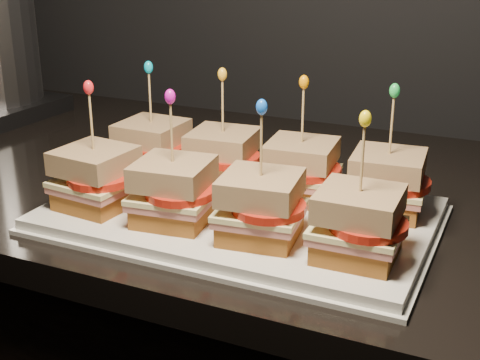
% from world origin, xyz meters
% --- Properties ---
extents(granite_slab, '(2.39, 0.67, 0.04)m').
position_xyz_m(granite_slab, '(-0.21, 1.68, 0.87)').
color(granite_slab, black).
rests_on(granite_slab, cabinet).
extents(platter, '(0.45, 0.28, 0.02)m').
position_xyz_m(platter, '(-0.23, 1.53, 0.90)').
color(platter, white).
rests_on(platter, granite_slab).
extents(platter_rim, '(0.46, 0.29, 0.01)m').
position_xyz_m(platter_rim, '(-0.23, 1.53, 0.90)').
color(platter_rim, white).
rests_on(platter_rim, granite_slab).
extents(sandwich_0_bread_bot, '(0.08, 0.08, 0.02)m').
position_xyz_m(sandwich_0_bread_bot, '(-0.39, 1.60, 0.92)').
color(sandwich_0_bread_bot, brown).
rests_on(sandwich_0_bread_bot, platter).
extents(sandwich_0_ham, '(0.09, 0.09, 0.01)m').
position_xyz_m(sandwich_0_ham, '(-0.39, 1.60, 0.94)').
color(sandwich_0_ham, '#BE6155').
rests_on(sandwich_0_ham, sandwich_0_bread_bot).
extents(sandwich_0_cheese, '(0.09, 0.09, 0.01)m').
position_xyz_m(sandwich_0_cheese, '(-0.39, 1.60, 0.94)').
color(sandwich_0_cheese, '#FCEF9F').
rests_on(sandwich_0_cheese, sandwich_0_ham).
extents(sandwich_0_tomato, '(0.08, 0.08, 0.01)m').
position_xyz_m(sandwich_0_tomato, '(-0.38, 1.59, 0.95)').
color(sandwich_0_tomato, red).
rests_on(sandwich_0_tomato, sandwich_0_cheese).
extents(sandwich_0_bread_top, '(0.08, 0.08, 0.03)m').
position_xyz_m(sandwich_0_bread_top, '(-0.39, 1.60, 0.97)').
color(sandwich_0_bread_top, '#5E2E10').
rests_on(sandwich_0_bread_top, sandwich_0_tomato).
extents(sandwich_0_pick, '(0.00, 0.00, 0.09)m').
position_xyz_m(sandwich_0_pick, '(-0.39, 1.60, 1.01)').
color(sandwich_0_pick, tan).
rests_on(sandwich_0_pick, sandwich_0_bread_top).
extents(sandwich_0_frill, '(0.01, 0.01, 0.02)m').
position_xyz_m(sandwich_0_frill, '(-0.39, 1.60, 1.06)').
color(sandwich_0_frill, '#069DBD').
rests_on(sandwich_0_frill, sandwich_0_pick).
extents(sandwich_1_bread_bot, '(0.09, 0.09, 0.02)m').
position_xyz_m(sandwich_1_bread_bot, '(-0.28, 1.60, 0.92)').
color(sandwich_1_bread_bot, brown).
rests_on(sandwich_1_bread_bot, platter).
extents(sandwich_1_ham, '(0.10, 0.09, 0.01)m').
position_xyz_m(sandwich_1_ham, '(-0.28, 1.60, 0.94)').
color(sandwich_1_ham, '#BE6155').
rests_on(sandwich_1_ham, sandwich_1_bread_bot).
extents(sandwich_1_cheese, '(0.10, 0.09, 0.01)m').
position_xyz_m(sandwich_1_cheese, '(-0.28, 1.60, 0.94)').
color(sandwich_1_cheese, '#FCEF9F').
rests_on(sandwich_1_cheese, sandwich_1_ham).
extents(sandwich_1_tomato, '(0.08, 0.08, 0.01)m').
position_xyz_m(sandwich_1_tomato, '(-0.27, 1.59, 0.95)').
color(sandwich_1_tomato, red).
rests_on(sandwich_1_tomato, sandwich_1_cheese).
extents(sandwich_1_bread_top, '(0.09, 0.09, 0.03)m').
position_xyz_m(sandwich_1_bread_top, '(-0.28, 1.60, 0.97)').
color(sandwich_1_bread_top, '#5E2E10').
rests_on(sandwich_1_bread_top, sandwich_1_tomato).
extents(sandwich_1_pick, '(0.00, 0.00, 0.09)m').
position_xyz_m(sandwich_1_pick, '(-0.28, 1.60, 1.01)').
color(sandwich_1_pick, tan).
rests_on(sandwich_1_pick, sandwich_1_bread_top).
extents(sandwich_1_frill, '(0.01, 0.01, 0.02)m').
position_xyz_m(sandwich_1_frill, '(-0.28, 1.60, 1.06)').
color(sandwich_1_frill, gold).
rests_on(sandwich_1_frill, sandwich_1_pick).
extents(sandwich_2_bread_bot, '(0.09, 0.09, 0.02)m').
position_xyz_m(sandwich_2_bread_bot, '(-0.17, 1.60, 0.92)').
color(sandwich_2_bread_bot, brown).
rests_on(sandwich_2_bread_bot, platter).
extents(sandwich_2_ham, '(0.10, 0.09, 0.01)m').
position_xyz_m(sandwich_2_ham, '(-0.17, 1.60, 0.94)').
color(sandwich_2_ham, '#BE6155').
rests_on(sandwich_2_ham, sandwich_2_bread_bot).
extents(sandwich_2_cheese, '(0.10, 0.09, 0.01)m').
position_xyz_m(sandwich_2_cheese, '(-0.17, 1.60, 0.94)').
color(sandwich_2_cheese, '#FCEF9F').
rests_on(sandwich_2_cheese, sandwich_2_ham).
extents(sandwich_2_tomato, '(0.08, 0.08, 0.01)m').
position_xyz_m(sandwich_2_tomato, '(-0.16, 1.59, 0.95)').
color(sandwich_2_tomato, red).
rests_on(sandwich_2_tomato, sandwich_2_cheese).
extents(sandwich_2_bread_top, '(0.09, 0.09, 0.03)m').
position_xyz_m(sandwich_2_bread_top, '(-0.17, 1.60, 0.97)').
color(sandwich_2_bread_top, '#5E2E10').
rests_on(sandwich_2_bread_top, sandwich_2_tomato).
extents(sandwich_2_pick, '(0.00, 0.00, 0.09)m').
position_xyz_m(sandwich_2_pick, '(-0.17, 1.60, 1.01)').
color(sandwich_2_pick, tan).
rests_on(sandwich_2_pick, sandwich_2_bread_top).
extents(sandwich_2_frill, '(0.01, 0.01, 0.02)m').
position_xyz_m(sandwich_2_frill, '(-0.17, 1.60, 1.06)').
color(sandwich_2_frill, orange).
rests_on(sandwich_2_frill, sandwich_2_pick).
extents(sandwich_3_bread_bot, '(0.09, 0.09, 0.02)m').
position_xyz_m(sandwich_3_bread_bot, '(-0.06, 1.60, 0.92)').
color(sandwich_3_bread_bot, brown).
rests_on(sandwich_3_bread_bot, platter).
extents(sandwich_3_ham, '(0.10, 0.09, 0.01)m').
position_xyz_m(sandwich_3_ham, '(-0.06, 1.60, 0.94)').
color(sandwich_3_ham, '#BE6155').
rests_on(sandwich_3_ham, sandwich_3_bread_bot).
extents(sandwich_3_cheese, '(0.10, 0.09, 0.01)m').
position_xyz_m(sandwich_3_cheese, '(-0.06, 1.60, 0.94)').
color(sandwich_3_cheese, '#FCEF9F').
rests_on(sandwich_3_cheese, sandwich_3_ham).
extents(sandwich_3_tomato, '(0.08, 0.08, 0.01)m').
position_xyz_m(sandwich_3_tomato, '(-0.05, 1.59, 0.95)').
color(sandwich_3_tomato, red).
rests_on(sandwich_3_tomato, sandwich_3_cheese).
extents(sandwich_3_bread_top, '(0.09, 0.09, 0.03)m').
position_xyz_m(sandwich_3_bread_top, '(-0.06, 1.60, 0.97)').
color(sandwich_3_bread_top, '#5E2E10').
rests_on(sandwich_3_bread_top, sandwich_3_tomato).
extents(sandwich_3_pick, '(0.00, 0.00, 0.09)m').
position_xyz_m(sandwich_3_pick, '(-0.06, 1.60, 1.01)').
color(sandwich_3_pick, tan).
rests_on(sandwich_3_pick, sandwich_3_bread_top).
extents(sandwich_3_frill, '(0.01, 0.01, 0.02)m').
position_xyz_m(sandwich_3_frill, '(-0.06, 1.60, 1.06)').
color(sandwich_3_frill, green).
rests_on(sandwich_3_frill, sandwich_3_pick).
extents(sandwich_4_bread_bot, '(0.09, 0.09, 0.02)m').
position_xyz_m(sandwich_4_bread_bot, '(-0.39, 1.47, 0.92)').
color(sandwich_4_bread_bot, brown).
rests_on(sandwich_4_bread_bot, platter).
extents(sandwich_4_ham, '(0.10, 0.09, 0.01)m').
position_xyz_m(sandwich_4_ham, '(-0.39, 1.47, 0.94)').
color(sandwich_4_ham, '#BE6155').
rests_on(sandwich_4_ham, sandwich_4_bread_bot).
extents(sandwich_4_cheese, '(0.10, 0.09, 0.01)m').
position_xyz_m(sandwich_4_cheese, '(-0.39, 1.47, 0.94)').
color(sandwich_4_cheese, '#FCEF9F').
rests_on(sandwich_4_cheese, sandwich_4_ham).
extents(sandwich_4_tomato, '(0.08, 0.08, 0.01)m').
position_xyz_m(sandwich_4_tomato, '(-0.38, 1.46, 0.95)').
color(sandwich_4_tomato, red).
rests_on(sandwich_4_tomato, sandwich_4_cheese).
extents(sandwich_4_bread_top, '(0.09, 0.09, 0.03)m').
position_xyz_m(sandwich_4_bread_top, '(-0.39, 1.47, 0.97)').
color(sandwich_4_bread_top, '#5E2E10').
rests_on(sandwich_4_bread_top, sandwich_4_tomato).
extents(sandwich_4_pick, '(0.00, 0.00, 0.09)m').
position_xyz_m(sandwich_4_pick, '(-0.39, 1.47, 1.01)').
color(sandwich_4_pick, tan).
rests_on(sandwich_4_pick, sandwich_4_bread_top).
extents(sandwich_4_frill, '(0.01, 0.01, 0.02)m').
position_xyz_m(sandwich_4_frill, '(-0.39, 1.47, 1.06)').
color(sandwich_4_frill, red).
rests_on(sandwich_4_frill, sandwich_4_pick).
extents(sandwich_5_bread_bot, '(0.09, 0.09, 0.02)m').
position_xyz_m(sandwich_5_bread_bot, '(-0.28, 1.47, 0.92)').
color(sandwich_5_bread_bot, brown).
rests_on(sandwich_5_bread_bot, platter).
extents(sandwich_5_ham, '(0.10, 0.09, 0.01)m').
position_xyz_m(sandwich_5_ham, '(-0.28, 1.47, 0.94)').
color(sandwich_5_ham, '#BE6155').
rests_on(sandwich_5_ham, sandwich_5_bread_bot).
extents(sandwich_5_cheese, '(0.10, 0.10, 0.01)m').
position_xyz_m(sandwich_5_cheese, '(-0.28, 1.47, 0.94)').
color(sandwich_5_cheese, '#FCEF9F').
rests_on(sandwich_5_cheese, sandwich_5_ham).
extents(sandwich_5_tomato, '(0.08, 0.08, 0.01)m').
position_xyz_m(sandwich_5_tomato, '(-0.27, 1.46, 0.95)').
color(sandwich_5_tomato, red).
rests_on(sandwich_5_tomato, sandwich_5_cheese).
extents(sandwich_5_bread_top, '(0.09, 0.09, 0.03)m').
position_xyz_m(sandwich_5_bread_top, '(-0.28, 1.47, 0.97)').
color(sandwich_5_bread_top, '#5E2E10').
rests_on(sandwich_5_bread_top, sandwich_5_tomato).
extents(sandwich_5_pick, '(0.00, 0.00, 0.09)m').
position_xyz_m(sandwich_5_pick, '(-0.28, 1.47, 1.01)').
color(sandwich_5_pick, tan).
rests_on(sandwich_5_pick, sandwich_5_bread_top).
extents(sandwich_5_frill, '(0.01, 0.01, 0.02)m').
position_xyz_m(sandwich_5_frill, '(-0.28, 1.47, 1.06)').
color(sandwich_5_frill, '#D10FAE').
rests_on(sandwich_5_frill, sandwich_5_pick).
extents(sandwich_6_bread_bot, '(0.09, 0.09, 0.02)m').
position_xyz_m(sandwich_6_bread_bot, '(-0.17, 1.47, 0.92)').
color(sandwich_6_bread_bot, brown).
rests_on(sandwich_6_bread_bot, platter).
extents(sandwich_6_ham, '(0.10, 0.09, 0.01)m').
position_xyz_m(sandwich_6_ham, '(-0.17, 1.47, 0.94)').
color(sandwich_6_ham, '#BE6155').
rests_on(sandwich_6_ham, sandwich_6_bread_bot).
extents(sandwich_6_cheese, '(0.10, 0.10, 0.01)m').
position_xyz_m(sandwich_6_cheese, '(-0.17, 1.47, 0.94)').
color(sandwich_6_cheese, '#FCEF9F').
rests_on(sandwich_6_cheese, sandwich_6_ham).
extents(sandwich_6_tomato, '(0.08, 0.08, 0.01)m').
position_xyz_m(sandwich_6_tomato, '(-0.16, 1.46, 0.95)').
color(sandwich_6_tomato, red).
rests_on(sandwich_6_tomato, sandwich_6_cheese).
extents(sandwich_6_bread_top, '(0.09, 0.09, 0.03)m').
position_xyz_m(sandwich_6_bread_top, '(-0.17, 1.47, 0.97)').
color(sandwich_6_bread_top, '#5E2E10').
rests_on(sandwich_6_bread_top, sandwich_6_tomato).
extents(sandwich_6_pick, '(0.00, 0.00, 0.09)m').
position_xyz_m(sandwich_6_pick, '(-0.17, 1.47, 1.01)').
color(sandwich_6_pick, tan).
rests_on(sandwich_6_pick, sandwich_6_bread_top).
extents(sandwich_6_frill, '(0.01, 0.01, 0.02)m').
position_xyz_m(sandwich_6_frill, '(-0.17, 1.47, 1.06)').
color(sandwich_6_frill, blue).
rests_on(sandwich_6_frill, sandwich_6_pick).
extents(sandwich_7_bread_bot, '(0.08, 0.08, 0.02)m').
position_xyz_m(sandwich_7_bread_bot, '(-0.06, 1.47, 0.92)').
color(sandwich_7_bread_bot, brown).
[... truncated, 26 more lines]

